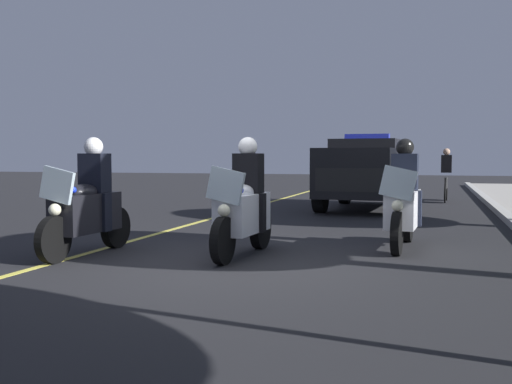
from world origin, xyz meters
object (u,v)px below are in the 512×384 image
police_motorcycle_lead_left (87,207)px  police_motorcycle_trailing (403,204)px  police_suv (366,170)px  cyclist_background (446,175)px  police_motorcycle_lead_right (243,208)px

police_motorcycle_lead_left → police_motorcycle_trailing: (-1.96, 4.38, 0.00)m
police_motorcycle_lead_left → police_suv: bearing=161.3°
police_suv → cyclist_background: bearing=147.1°
police_suv → cyclist_background: (-3.34, 2.16, -0.22)m
police_motorcycle_lead_right → police_suv: police_suv is taller
police_suv → police_motorcycle_lead_right: bearing=-5.7°
cyclist_background → police_suv: bearing=-32.9°
police_motorcycle_trailing → police_suv: bearing=-169.4°
police_motorcycle_lead_left → police_motorcycle_lead_right: (-0.55, 2.21, 0.00)m
police_motorcycle_lead_left → police_suv: police_suv is taller
police_motorcycle_trailing → cyclist_background: bearing=175.4°
police_motorcycle_lead_left → police_motorcycle_lead_right: size_ratio=1.00×
police_motorcycle_trailing → police_suv: size_ratio=0.43×
police_motorcycle_trailing → police_suv: police_suv is taller
police_motorcycle_lead_left → cyclist_background: 13.42m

